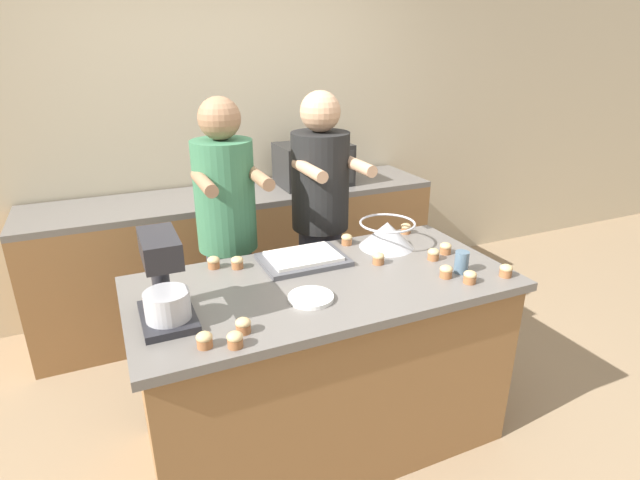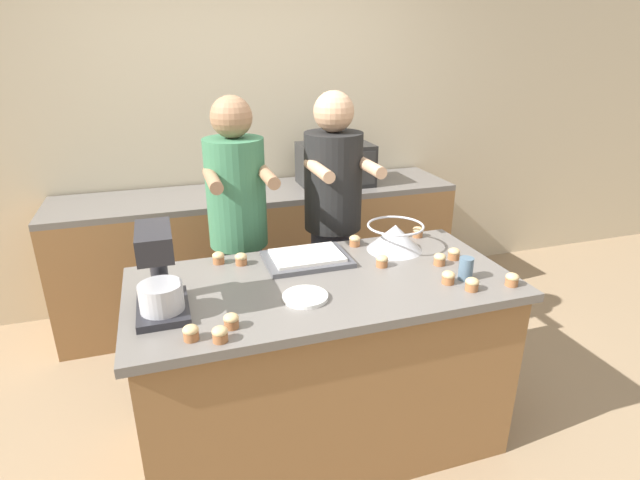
{
  "view_description": "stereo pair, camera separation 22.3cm",
  "coord_description": "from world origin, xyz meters",
  "px_view_note": "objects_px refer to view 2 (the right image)",
  "views": [
    {
      "loc": [
        -0.85,
        -1.85,
        1.9
      ],
      "look_at": [
        0.0,
        0.04,
        1.08
      ],
      "focal_mm": 28.0,
      "sensor_mm": 36.0,
      "label": 1
    },
    {
      "loc": [
        -0.64,
        -1.93,
        1.9
      ],
      "look_at": [
        0.0,
        0.04,
        1.08
      ],
      "focal_mm": 28.0,
      "sensor_mm": 36.0,
      "label": 2
    }
  ],
  "objects_px": {
    "stand_mixer": "(159,276)",
    "microwave_oven": "(335,164)",
    "drinking_glass": "(466,269)",
    "cupcake_10": "(448,277)",
    "cupcake_2": "(355,240)",
    "cupcake_6": "(382,261)",
    "baking_tray": "(307,258)",
    "cupcake_1": "(191,332)",
    "cupcake_5": "(440,259)",
    "cupcake_3": "(418,232)",
    "cupcake_9": "(512,279)",
    "cupcake_11": "(472,284)",
    "cupcake_4": "(220,334)",
    "cupcake_0": "(241,259)",
    "small_plate": "(305,297)",
    "person_left": "(239,240)",
    "cupcake_8": "(231,321)",
    "mixing_bowl": "(395,236)",
    "cupcake_7": "(454,254)",
    "cupcake_12": "(218,258)"
  },
  "relations": [
    {
      "from": "cupcake_10",
      "to": "cupcake_5",
      "type": "bearing_deg",
      "value": 70.17
    },
    {
      "from": "cupcake_12",
      "to": "cupcake_11",
      "type": "bearing_deg",
      "value": -31.89
    },
    {
      "from": "cupcake_2",
      "to": "cupcake_11",
      "type": "xyz_separation_m",
      "value": [
        0.29,
        -0.63,
        0.0
      ]
    },
    {
      "from": "stand_mixer",
      "to": "cupcake_7",
      "type": "distance_m",
      "value": 1.4
    },
    {
      "from": "mixing_bowl",
      "to": "cupcake_11",
      "type": "relative_size",
      "value": 4.97
    },
    {
      "from": "stand_mixer",
      "to": "cupcake_0",
      "type": "height_order",
      "value": "stand_mixer"
    },
    {
      "from": "person_left",
      "to": "baking_tray",
      "type": "height_order",
      "value": "person_left"
    },
    {
      "from": "person_left",
      "to": "baking_tray",
      "type": "relative_size",
      "value": 4.04
    },
    {
      "from": "cupcake_2",
      "to": "cupcake_10",
      "type": "distance_m",
      "value": 0.59
    },
    {
      "from": "person_left",
      "to": "cupcake_9",
      "type": "bearing_deg",
      "value": -42.47
    },
    {
      "from": "cupcake_0",
      "to": "cupcake_3",
      "type": "distance_m",
      "value": 0.99
    },
    {
      "from": "drinking_glass",
      "to": "cupcake_0",
      "type": "height_order",
      "value": "drinking_glass"
    },
    {
      "from": "person_left",
      "to": "cupcake_5",
      "type": "xyz_separation_m",
      "value": [
        0.86,
        -0.67,
        0.05
      ]
    },
    {
      "from": "baking_tray",
      "to": "cupcake_9",
      "type": "distance_m",
      "value": 0.95
    },
    {
      "from": "baking_tray",
      "to": "cupcake_3",
      "type": "relative_size",
      "value": 6.97
    },
    {
      "from": "cupcake_7",
      "to": "cupcake_2",
      "type": "bearing_deg",
      "value": 141.92
    },
    {
      "from": "small_plate",
      "to": "cupcake_1",
      "type": "distance_m",
      "value": 0.51
    },
    {
      "from": "small_plate",
      "to": "cupcake_11",
      "type": "height_order",
      "value": "cupcake_11"
    },
    {
      "from": "cupcake_9",
      "to": "cupcake_10",
      "type": "bearing_deg",
      "value": 157.76
    },
    {
      "from": "cupcake_1",
      "to": "cupcake_5",
      "type": "relative_size",
      "value": 1.0
    },
    {
      "from": "cupcake_5",
      "to": "cupcake_9",
      "type": "xyz_separation_m",
      "value": [
        0.19,
        -0.29,
        0.0
      ]
    },
    {
      "from": "cupcake_7",
      "to": "mixing_bowl",
      "type": "bearing_deg",
      "value": 138.16
    },
    {
      "from": "small_plate",
      "to": "cupcake_2",
      "type": "relative_size",
      "value": 3.27
    },
    {
      "from": "baking_tray",
      "to": "microwave_oven",
      "type": "height_order",
      "value": "microwave_oven"
    },
    {
      "from": "cupcake_4",
      "to": "cupcake_7",
      "type": "height_order",
      "value": "same"
    },
    {
      "from": "cupcake_2",
      "to": "cupcake_11",
      "type": "relative_size",
      "value": 1.0
    },
    {
      "from": "cupcake_3",
      "to": "cupcake_10",
      "type": "bearing_deg",
      "value": -104.86
    },
    {
      "from": "cupcake_0",
      "to": "cupcake_2",
      "type": "relative_size",
      "value": 1.0
    },
    {
      "from": "stand_mixer",
      "to": "cupcake_5",
      "type": "relative_size",
      "value": 6.09
    },
    {
      "from": "cupcake_5",
      "to": "cupcake_3",
      "type": "bearing_deg",
      "value": 77.79
    },
    {
      "from": "baking_tray",
      "to": "cupcake_1",
      "type": "relative_size",
      "value": 6.97
    },
    {
      "from": "cupcake_8",
      "to": "cupcake_10",
      "type": "xyz_separation_m",
      "value": [
        0.98,
        0.07,
        0.0
      ]
    },
    {
      "from": "stand_mixer",
      "to": "cupcake_3",
      "type": "height_order",
      "value": "stand_mixer"
    },
    {
      "from": "cupcake_2",
      "to": "cupcake_6",
      "type": "bearing_deg",
      "value": -84.6
    },
    {
      "from": "cupcake_0",
      "to": "cupcake_2",
      "type": "distance_m",
      "value": 0.61
    },
    {
      "from": "stand_mixer",
      "to": "microwave_oven",
      "type": "bearing_deg",
      "value": 49.9
    },
    {
      "from": "cupcake_1",
      "to": "cupcake_3",
      "type": "relative_size",
      "value": 1.0
    },
    {
      "from": "stand_mixer",
      "to": "small_plate",
      "type": "height_order",
      "value": "stand_mixer"
    },
    {
      "from": "small_plate",
      "to": "cupcake_3",
      "type": "height_order",
      "value": "cupcake_3"
    },
    {
      "from": "cupcake_6",
      "to": "cupcake_4",
      "type": "bearing_deg",
      "value": -153.44
    },
    {
      "from": "microwave_oven",
      "to": "cupcake_1",
      "type": "xyz_separation_m",
      "value": [
        -1.17,
        -1.74,
        -0.15
      ]
    },
    {
      "from": "cupcake_4",
      "to": "cupcake_9",
      "type": "xyz_separation_m",
      "value": [
        1.29,
        0.05,
        0.0
      ]
    },
    {
      "from": "cupcake_5",
      "to": "cupcake_2",
      "type": "bearing_deg",
      "value": 130.36
    },
    {
      "from": "cupcake_8",
      "to": "cupcake_11",
      "type": "bearing_deg",
      "value": -0.87
    },
    {
      "from": "stand_mixer",
      "to": "cupcake_11",
      "type": "bearing_deg",
      "value": -9.62
    },
    {
      "from": "drinking_glass",
      "to": "cupcake_10",
      "type": "bearing_deg",
      "value": -171.59
    },
    {
      "from": "cupcake_4",
      "to": "cupcake_9",
      "type": "distance_m",
      "value": 1.29
    },
    {
      "from": "small_plate",
      "to": "drinking_glass",
      "type": "bearing_deg",
      "value": -3.26
    },
    {
      "from": "microwave_oven",
      "to": "cupcake_5",
      "type": "bearing_deg",
      "value": -89.05
    },
    {
      "from": "mixing_bowl",
      "to": "microwave_oven",
      "type": "xyz_separation_m",
      "value": [
        0.1,
        1.2,
        0.11
      ]
    }
  ]
}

